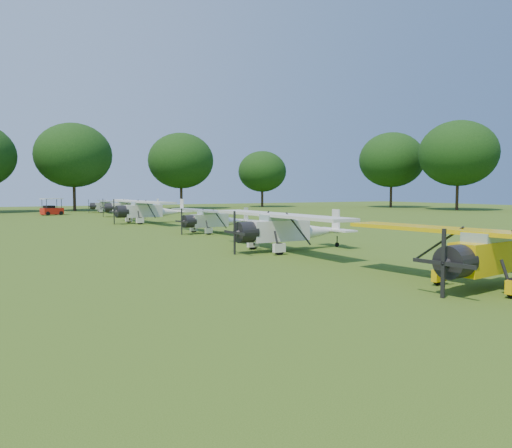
{
  "coord_description": "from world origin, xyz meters",
  "views": [
    {
      "loc": [
        -13.55,
        -20.7,
        3.19
      ],
      "look_at": [
        -1.39,
        1.78,
        1.4
      ],
      "focal_mm": 35.0,
      "sensor_mm": 36.0,
      "label": 1
    }
  ],
  "objects": [
    {
      "name": "aircraft_2",
      "position": [
        1.05,
        -10.18,
        1.19
      ],
      "size": [
        6.57,
        10.41,
        2.04
      ],
      "rotation": [
        0.0,
        0.0,
        0.15
      ],
      "color": "#D5B008",
      "rests_on": "ground"
    },
    {
      "name": "golf_cart",
      "position": [
        -6.56,
        45.14,
        0.69
      ],
      "size": [
        2.74,
        2.15,
        2.06
      ],
      "rotation": [
        0.0,
        0.0,
        0.34
      ],
      "color": "red",
      "rests_on": "ground"
    },
    {
      "name": "ground",
      "position": [
        0.0,
        0.0,
        0.0
      ],
      "size": [
        160.0,
        160.0,
        0.0
      ],
      "primitive_type": "plane",
      "color": "#2A4812",
      "rests_on": "ground"
    },
    {
      "name": "tree_belt",
      "position": [
        3.57,
        0.16,
        8.03
      ],
      "size": [
        137.36,
        130.27,
        14.52
      ],
      "color": "black",
      "rests_on": "ground"
    },
    {
      "name": "aircraft_7",
      "position": [
        1.2,
        49.06,
        1.06
      ],
      "size": [
        5.77,
        9.2,
        1.81
      ],
      "rotation": [
        0.0,
        0.0,
        -0.09
      ],
      "color": "silver",
      "rests_on": "ground"
    },
    {
      "name": "aircraft_4",
      "position": [
        1.07,
        12.7,
        1.08
      ],
      "size": [
        5.9,
        9.37,
        1.84
      ],
      "rotation": [
        0.0,
        0.0,
        0.13
      ],
      "color": "silver",
      "rests_on": "ground"
    },
    {
      "name": "aircraft_6",
      "position": [
        1.23,
        37.57,
        1.23
      ],
      "size": [
        6.76,
        10.76,
        2.11
      ],
      "rotation": [
        0.0,
        0.0,
        -0.1
      ],
      "color": "silver",
      "rests_on": "ground"
    },
    {
      "name": "aircraft_5",
      "position": [
        -0.12,
        25.44,
        1.34
      ],
      "size": [
        7.34,
        11.66,
        2.29
      ],
      "rotation": [
        0.0,
        0.0,
        0.12
      ],
      "color": "silver",
      "rests_on": "ground"
    },
    {
      "name": "aircraft_3",
      "position": [
        0.14,
        1.21,
        1.24
      ],
      "size": [
        6.78,
        10.79,
        2.13
      ],
      "rotation": [
        0.0,
        0.0,
        0.04
      ],
      "color": "silver",
      "rests_on": "ground"
    }
  ]
}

